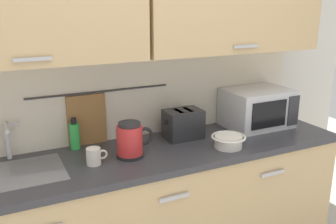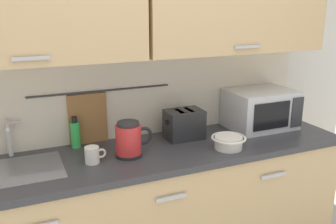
% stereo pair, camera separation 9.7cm
% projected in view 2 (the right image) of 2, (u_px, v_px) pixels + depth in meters
% --- Properties ---
extents(counter_unit, '(2.53, 0.64, 0.90)m').
position_uv_depth(counter_unit, '(150.00, 215.00, 2.39)').
color(counter_unit, tan).
rests_on(counter_unit, ground).
extents(back_wall_assembly, '(3.70, 0.41, 2.50)m').
position_uv_depth(back_wall_assembly, '(136.00, 43.00, 2.30)').
color(back_wall_assembly, silver).
rests_on(back_wall_assembly, ground).
extents(sink_faucet, '(0.09, 0.17, 0.22)m').
position_uv_depth(sink_faucet, '(9.00, 134.00, 2.13)').
color(sink_faucet, '#B2B5BA').
rests_on(sink_faucet, counter_unit).
extents(microwave, '(0.46, 0.35, 0.27)m').
position_uv_depth(microwave, '(260.00, 109.00, 2.66)').
color(microwave, silver).
rests_on(microwave, counter_unit).
extents(electric_kettle, '(0.23, 0.16, 0.21)m').
position_uv_depth(electric_kettle, '(129.00, 139.00, 2.16)').
color(electric_kettle, black).
rests_on(electric_kettle, counter_unit).
extents(dish_soap_bottle, '(0.06, 0.06, 0.20)m').
position_uv_depth(dish_soap_bottle, '(75.00, 134.00, 2.30)').
color(dish_soap_bottle, green).
rests_on(dish_soap_bottle, counter_unit).
extents(mug_near_sink, '(0.12, 0.08, 0.09)m').
position_uv_depth(mug_near_sink, '(93.00, 155.00, 2.08)').
color(mug_near_sink, silver).
rests_on(mug_near_sink, counter_unit).
extents(mixing_bowl, '(0.21, 0.21, 0.08)m').
position_uv_depth(mixing_bowl, '(228.00, 142.00, 2.29)').
color(mixing_bowl, silver).
rests_on(mixing_bowl, counter_unit).
extents(toaster, '(0.26, 0.17, 0.19)m').
position_uv_depth(toaster, '(184.00, 124.00, 2.45)').
color(toaster, '#232326').
rests_on(toaster, counter_unit).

